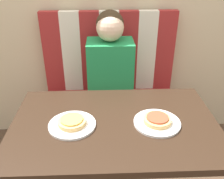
# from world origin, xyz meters

# --- Properties ---
(booth_seat) EXTENTS (1.02, 0.51, 0.46)m
(booth_seat) POSITION_xyz_m (0.00, 0.63, 0.23)
(booth_seat) COLOR maroon
(booth_seat) RESTS_ON ground_plane
(booth_backrest) EXTENTS (1.02, 0.06, 0.64)m
(booth_backrest) POSITION_xyz_m (-0.00, 0.86, 0.78)
(booth_backrest) COLOR maroon
(booth_backrest) RESTS_ON booth_seat
(dining_table) EXTENTS (1.02, 0.66, 0.73)m
(dining_table) POSITION_xyz_m (0.00, 0.00, 0.63)
(dining_table) COLOR black
(dining_table) RESTS_ON ground_plane
(person) EXTENTS (0.32, 0.23, 0.68)m
(person) POSITION_xyz_m (0.00, 0.64, 0.79)
(person) COLOR #1E8447
(person) RESTS_ON booth_seat
(plate_left) EXTENTS (0.23, 0.23, 0.01)m
(plate_left) POSITION_xyz_m (-0.21, -0.02, 0.73)
(plate_left) COLOR white
(plate_left) RESTS_ON dining_table
(plate_right) EXTENTS (0.23, 0.23, 0.01)m
(plate_right) POSITION_xyz_m (0.21, -0.02, 0.73)
(plate_right) COLOR white
(plate_right) RESTS_ON dining_table
(pizza_left) EXTENTS (0.14, 0.14, 0.03)m
(pizza_left) POSITION_xyz_m (-0.21, -0.02, 0.75)
(pizza_left) COLOR tan
(pizza_left) RESTS_ON plate_left
(pizza_right) EXTENTS (0.14, 0.14, 0.03)m
(pizza_right) POSITION_xyz_m (0.21, -0.02, 0.75)
(pizza_right) COLOR tan
(pizza_right) RESTS_ON plate_right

